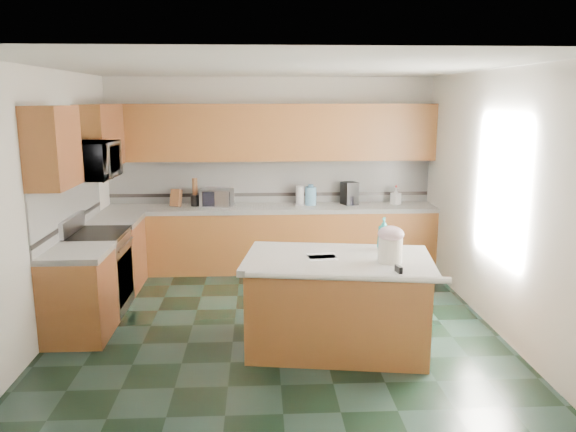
{
  "coord_description": "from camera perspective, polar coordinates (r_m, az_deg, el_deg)",
  "views": [
    {
      "loc": [
        -0.17,
        -5.73,
        2.39
      ],
      "look_at": [
        0.15,
        0.35,
        1.12
      ],
      "focal_mm": 35.0,
      "sensor_mm": 36.0,
      "label": 1
    }
  ],
  "objects": [
    {
      "name": "left_upper_cab_front",
      "position": [
        5.85,
        -22.8,
        6.47
      ],
      "size": [
        0.33,
        0.72,
        0.78
      ],
      "primitive_type": "cube",
      "color": "#532917",
      "rests_on": "wall_left"
    },
    {
      "name": "range_handle",
      "position": [
        6.61,
        -16.15,
        -2.79
      ],
      "size": [
        0.02,
        0.66,
        0.02
      ],
      "primitive_type": "cylinder",
      "rotation": [
        1.57,
        0.0,
        0.0
      ],
      "color": "#B7B7BC",
      "rests_on": "range_body"
    },
    {
      "name": "window_light_proxy",
      "position": [
        6.11,
        20.77,
        2.65
      ],
      "size": [
        0.02,
        1.4,
        1.1
      ],
      "primitive_type": "cube",
      "color": "white",
      "rests_on": "wall_right"
    },
    {
      "name": "left_backsplash",
      "position": [
        6.73,
        -21.32,
        1.08
      ],
      "size": [
        0.02,
        2.3,
        0.63
      ],
      "primitive_type": "cube",
      "color": "silver",
      "rests_on": "wall_left"
    },
    {
      "name": "wall_right",
      "position": [
        6.33,
        20.2,
        1.6
      ],
      "size": [
        0.04,
        4.6,
        2.7
      ],
      "primitive_type": "cube",
      "color": "white",
      "rests_on": "ground"
    },
    {
      "name": "coffee_carafe",
      "position": [
        7.99,
        6.3,
        1.59
      ],
      "size": [
        0.13,
        0.13,
        0.13
      ],
      "primitive_type": "cylinder",
      "color": "black",
      "rests_on": "back_countertop"
    },
    {
      "name": "back_countertop",
      "position": [
        7.87,
        -1.72,
        0.79
      ],
      "size": [
        4.6,
        0.64,
        0.06
      ],
      "primitive_type": "cube",
      "color": "white",
      "rests_on": "back_base_cab"
    },
    {
      "name": "paper_sheet_a",
      "position": [
        5.38,
        3.5,
        -4.05
      ],
      "size": [
        0.3,
        0.24,
        0.0
      ],
      "primitive_type": "cube",
      "rotation": [
        0.0,
        0.0,
        0.11
      ],
      "color": "white",
      "rests_on": "island_top"
    },
    {
      "name": "left_base_cab_front",
      "position": [
        6.11,
        -20.47,
        -7.7
      ],
      "size": [
        0.6,
        0.72,
        0.86
      ],
      "primitive_type": "cube",
      "color": "#532917",
      "rests_on": "ground"
    },
    {
      "name": "toaster_oven",
      "position": [
        7.92,
        -7.25,
        1.88
      ],
      "size": [
        0.48,
        0.38,
        0.24
      ],
      "primitive_type": "cube",
      "rotation": [
        0.0,
        0.0,
        -0.23
      ],
      "color": "#B7B7BC",
      "rests_on": "back_countertop"
    },
    {
      "name": "back_base_cab",
      "position": [
        7.97,
        -1.7,
        -2.46
      ],
      "size": [
        4.6,
        0.6,
        0.86
      ],
      "primitive_type": "cube",
      "color": "#532917",
      "rests_on": "ground"
    },
    {
      "name": "paper_towel",
      "position": [
        7.96,
        1.22,
        2.11
      ],
      "size": [
        0.12,
        0.12,
        0.27
      ],
      "primitive_type": "cylinder",
      "color": "white",
      "rests_on": "back_countertop"
    },
    {
      "name": "floor",
      "position": [
        6.21,
        -1.24,
        -10.86
      ],
      "size": [
        4.6,
        4.6,
        0.0
      ],
      "primitive_type": "plane",
      "color": "black",
      "rests_on": "ground"
    },
    {
      "name": "treat_jar",
      "position": [
        5.23,
        10.35,
        -3.42
      ],
      "size": [
        0.26,
        0.26,
        0.23
      ],
      "primitive_type": "cylinder",
      "rotation": [
        0.0,
        0.0,
        -0.2
      ],
      "color": "silver",
      "rests_on": "island_top"
    },
    {
      "name": "back_accent_band",
      "position": [
        8.12,
        -1.77,
        2.21
      ],
      "size": [
        4.6,
        0.01,
        0.05
      ],
      "primitive_type": "cube",
      "color": "black",
      "rests_on": "back_countertop"
    },
    {
      "name": "paper_sheet_b",
      "position": [
        5.32,
        3.5,
        -4.26
      ],
      "size": [
        0.29,
        0.23,
        0.0
      ],
      "primitive_type": "cube",
      "rotation": [
        0.0,
        0.0,
        0.11
      ],
      "color": "white",
      "rests_on": "island_top"
    },
    {
      "name": "island_bullnose",
      "position": [
        4.87,
        5.96,
        -6.21
      ],
      "size": [
        1.75,
        0.32,
        0.06
      ],
      "primitive_type": "cylinder",
      "rotation": [
        0.0,
        1.57,
        -0.15
      ],
      "color": "white",
      "rests_on": "island_base"
    },
    {
      "name": "water_jug",
      "position": [
        7.94,
        2.33,
        2.04
      ],
      "size": [
        0.16,
        0.16,
        0.26
      ],
      "primitive_type": "cylinder",
      "color": "#68A5CD",
      "rests_on": "back_countertop"
    },
    {
      "name": "soap_bottle_back",
      "position": [
        8.13,
        10.9,
        2.02
      ],
      "size": [
        0.15,
        0.15,
        0.24
      ],
      "primitive_type": "imported",
      "rotation": [
        0.0,
        0.0,
        0.57
      ],
      "color": "white",
      "rests_on": "back_countertop"
    },
    {
      "name": "left_base_cab_rear",
      "position": [
        7.51,
        -17.04,
        -3.87
      ],
      "size": [
        0.6,
        0.82,
        0.86
      ],
      "primitive_type": "cube",
      "color": "#532917",
      "rests_on": "ground"
    },
    {
      "name": "wall_left",
      "position": [
        6.21,
        -23.24,
        1.18
      ],
      "size": [
        0.04,
        4.6,
        2.7
      ],
      "primitive_type": "cube",
      "color": "white",
      "rests_on": "ground"
    },
    {
      "name": "treat_jar_knob_end_r",
      "position": [
        5.19,
        10.86,
        -1.27
      ],
      "size": [
        0.04,
        0.04,
        0.04
      ],
      "primitive_type": "sphere",
      "color": "tan",
      "rests_on": "treat_jar_lid"
    },
    {
      "name": "utensil_crock",
      "position": [
        7.98,
        -9.4,
        1.59
      ],
      "size": [
        0.13,
        0.13,
        0.16
      ],
      "primitive_type": "cylinder",
      "color": "black",
      "rests_on": "back_countertop"
    },
    {
      "name": "range_backguard",
      "position": [
        6.71,
        -21.09,
        -0.79
      ],
      "size": [
        0.06,
        0.76,
        0.18
      ],
      "primitive_type": "cube",
      "color": "#B7B7BC",
      "rests_on": "range_body"
    },
    {
      "name": "wall_back",
      "position": [
        8.12,
        -1.79,
        4.41
      ],
      "size": [
        4.6,
        0.04,
        2.7
      ],
      "primitive_type": "cube",
      "color": "white",
      "rests_on": "ground"
    },
    {
      "name": "microwave",
      "position": [
        6.52,
        -19.37,
        5.34
      ],
      "size": [
        0.5,
        0.73,
        0.41
      ],
      "primitive_type": "imported",
      "rotation": [
        0.0,
        0.0,
        1.57
      ],
      "color": "#B7B7BC",
      "rests_on": "wall_left"
    },
    {
      "name": "left_counter_rear",
      "position": [
        7.41,
        -17.25,
        -0.44
      ],
      "size": [
        0.64,
        0.82,
        0.06
      ],
      "primitive_type": "cube",
      "color": "white",
      "rests_on": "left_base_cab_rear"
    },
    {
      "name": "toaster_oven_door",
      "position": [
        7.78,
        -7.32,
        1.71
      ],
      "size": [
        0.38,
        0.01,
        0.2
      ],
      "primitive_type": "cube",
      "color": "black",
      "rests_on": "toaster_oven"
    },
    {
      "name": "range_cooktop",
      "position": [
        6.66,
        -18.89,
        -1.79
      ],
      "size": [
        0.62,
        0.78,
        0.04
      ],
      "primitive_type": "cube",
      "color": "black",
      "rests_on": "range_body"
    },
    {
      "name": "clamp_body",
      "position": [
        4.96,
        11.17,
        -5.54
      ],
      "size": [
        0.05,
        0.11,
        0.1
      ],
      "primitive_type": "cube",
      "rotation": [
        0.0,
        0.0,
        0.16
      ],
      "color": "black",
      "rests_on": "island_top"
    },
    {
      "name": "range_body",
      "position": [
        6.78,
        -18.63,
        -5.57
      ],
      "size": [
        0.6,
        0.76,
        0.88
      ],
      "primitive_type": "cube",
      "color": "#B7B7BC",
      "rests_on": "ground"
    },
    {
      "name": "water_jug_neck",
      "position": [
        7.91,
        2.33,
        3.1
      ],
      "size": [
        0.07,
        0.07,
        0.04
      ],
      "primitive_type": "cylinder",
      "color": "#68A5CD",
      "rests_on": "water_jug"
    },
    {
      "name": "back_upper_cab",
      "position": [
        7.88,
        -1.79,
        8.5
      ],
      "size": [
        4.6,
        0.33,
        0.78
      ],
      "primitive_type": "cube",
      "color": "#532917",
      "rests_on": "wall_back"
    },
    {
      "name": "island_base",
      "position": [
        5.51,
        5.01,
        -9.09
      ],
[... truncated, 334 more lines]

